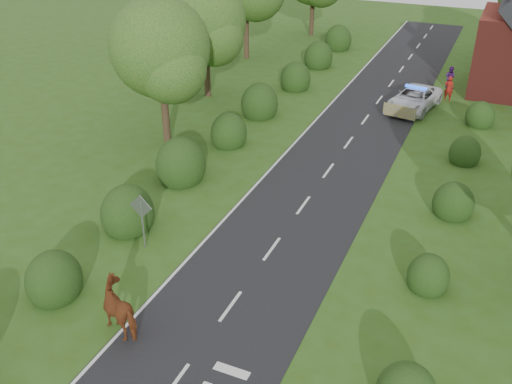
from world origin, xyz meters
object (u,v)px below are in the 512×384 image
at_px(road_sign, 142,214).
at_px(pedestrian_purple, 450,77).
at_px(police_van, 414,99).
at_px(cow, 124,310).
at_px(pedestrian_red, 449,88).

bearing_deg(road_sign, pedestrian_purple, 71.24).
relative_size(police_van, pedestrian_purple, 3.47).
bearing_deg(cow, pedestrian_red, -177.61).
height_order(road_sign, pedestrian_red, road_sign).
xyz_separation_m(road_sign, pedestrian_red, (9.37, 23.92, -0.78)).
relative_size(cow, police_van, 0.39).
bearing_deg(road_sign, police_van, 70.52).
bearing_deg(pedestrian_red, cow, 79.85).
bearing_deg(police_van, road_sign, -98.93).
height_order(road_sign, police_van, road_sign).
bearing_deg(pedestrian_purple, police_van, 94.19).
xyz_separation_m(cow, pedestrian_red, (7.22, 28.40, 0.09)).
bearing_deg(pedestrian_red, road_sign, 72.73).
xyz_separation_m(road_sign, pedestrian_purple, (9.09, 26.77, -0.84)).
bearing_deg(police_van, pedestrian_red, 66.14).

